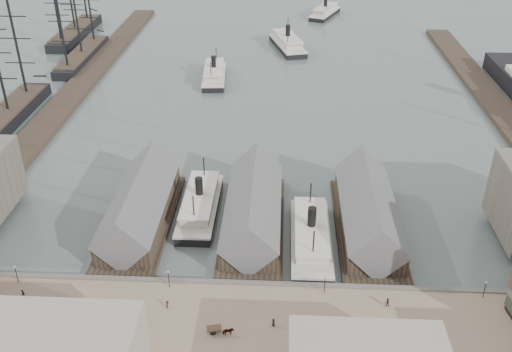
# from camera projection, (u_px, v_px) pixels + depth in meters

# --- Properties ---
(ground) EXTENTS (900.00, 900.00, 0.00)m
(ground) POSITION_uv_depth(u_px,v_px,m) (249.00, 274.00, 117.22)
(ground) COLOR #4A5654
(ground) RESTS_ON ground
(quay) EXTENTS (180.00, 30.00, 2.00)m
(quay) POSITION_uv_depth(u_px,v_px,m) (242.00, 344.00, 99.42)
(quay) COLOR #846D59
(quay) RESTS_ON ground
(seawall) EXTENTS (180.00, 1.20, 2.30)m
(seawall) POSITION_uv_depth(u_px,v_px,m) (247.00, 287.00, 112.15)
(seawall) COLOR #59544C
(seawall) RESTS_ON ground
(west_wharf) EXTENTS (10.00, 220.00, 1.60)m
(west_wharf) POSITION_uv_depth(u_px,v_px,m) (78.00, 87.00, 206.27)
(west_wharf) COLOR #2D231C
(west_wharf) RESTS_ON ground
(east_wharf) EXTENTS (10.00, 180.00, 1.60)m
(east_wharf) POSITION_uv_depth(u_px,v_px,m) (497.00, 106.00, 191.23)
(east_wharf) COLOR #2D231C
(east_wharf) RESTS_ON ground
(ferry_shed_west) EXTENTS (14.00, 42.00, 12.60)m
(ferry_shed_west) POSITION_uv_depth(u_px,v_px,m) (140.00, 207.00, 130.63)
(ferry_shed_west) COLOR #2D231C
(ferry_shed_west) RESTS_ON ground
(ferry_shed_center) EXTENTS (14.00, 42.00, 12.60)m
(ferry_shed_center) POSITION_uv_depth(u_px,v_px,m) (253.00, 210.00, 129.49)
(ferry_shed_center) COLOR #2D231C
(ferry_shed_center) RESTS_ON ground
(ferry_shed_east) EXTENTS (14.00, 42.00, 12.60)m
(ferry_shed_east) POSITION_uv_depth(u_px,v_px,m) (368.00, 213.00, 128.35)
(ferry_shed_east) COLOR #2D231C
(ferry_shed_east) RESTS_ON ground
(lamp_post_far_w) EXTENTS (0.44, 0.44, 3.92)m
(lamp_post_far_w) POSITION_uv_depth(u_px,v_px,m) (16.00, 271.00, 110.78)
(lamp_post_far_w) COLOR black
(lamp_post_far_w) RESTS_ON quay
(lamp_post_near_w) EXTENTS (0.44, 0.44, 3.92)m
(lamp_post_near_w) POSITION_uv_depth(u_px,v_px,m) (168.00, 276.00, 109.46)
(lamp_post_near_w) COLOR black
(lamp_post_near_w) RESTS_ON quay
(lamp_post_near_e) EXTENTS (0.44, 0.44, 3.92)m
(lamp_post_near_e) POSITION_uv_depth(u_px,v_px,m) (325.00, 281.00, 108.15)
(lamp_post_near_e) COLOR black
(lamp_post_near_e) RESTS_ON quay
(lamp_post_far_e) EXTENTS (0.44, 0.44, 3.92)m
(lamp_post_far_e) POSITION_uv_depth(u_px,v_px,m) (485.00, 286.00, 106.84)
(lamp_post_far_e) COLOR black
(lamp_post_far_e) RESTS_ON quay
(ferry_docked_west) EXTENTS (8.40, 28.01, 10.00)m
(ferry_docked_west) POSITION_uv_depth(u_px,v_px,m) (200.00, 204.00, 135.97)
(ferry_docked_west) COLOR black
(ferry_docked_west) RESTS_ON ground
(ferry_docked_east) EXTENTS (8.63, 28.78, 10.28)m
(ferry_docked_east) POSITION_uv_depth(u_px,v_px,m) (311.00, 236.00, 124.62)
(ferry_docked_east) COLOR black
(ferry_docked_east) RESTS_ON ground
(ferry_open_near) EXTENTS (10.20, 27.83, 9.75)m
(ferry_open_near) POSITION_uv_depth(u_px,v_px,m) (214.00, 74.00, 214.06)
(ferry_open_near) COLOR black
(ferry_open_near) RESTS_ON ground
(ferry_open_mid) EXTENTS (17.28, 32.17, 11.00)m
(ferry_open_mid) POSITION_uv_depth(u_px,v_px,m) (288.00, 43.00, 247.04)
(ferry_open_mid) COLOR black
(ferry_open_mid) RESTS_ON ground
(ferry_open_far) EXTENTS (18.11, 28.67, 9.85)m
(ferry_open_far) POSITION_uv_depth(u_px,v_px,m) (325.00, 12.00, 295.01)
(ferry_open_far) COLOR black
(ferry_open_far) RESTS_ON ground
(sailing_ship_mid) EXTENTS (8.44, 48.79, 34.71)m
(sailing_ship_mid) POSITION_uv_depth(u_px,v_px,m) (82.00, 55.00, 233.37)
(sailing_ship_mid) COLOR black
(sailing_ship_mid) RESTS_ON ground
(sailing_ship_far) EXTENTS (9.39, 52.16, 38.60)m
(sailing_ship_far) POSITION_uv_depth(u_px,v_px,m) (75.00, 31.00, 262.75)
(sailing_ship_far) COLOR black
(sailing_ship_far) RESTS_ON ground
(horse_cart_left) EXTENTS (4.64, 3.49, 1.50)m
(horse_cart_left) POSITION_uv_depth(u_px,v_px,m) (54.00, 304.00, 105.46)
(horse_cart_left) COLOR black
(horse_cart_left) RESTS_ON quay
(horse_cart_center) EXTENTS (5.01, 2.16, 1.64)m
(horse_cart_center) POSITION_uv_depth(u_px,v_px,m) (224.00, 331.00, 99.56)
(horse_cart_center) COLOR black
(horse_cart_center) RESTS_ON quay
(horse_cart_right) EXTENTS (4.76, 2.18, 1.62)m
(horse_cart_right) POSITION_uv_depth(u_px,v_px,m) (323.00, 336.00, 98.47)
(horse_cart_right) COLOR black
(horse_cart_right) RESTS_ON quay
(pedestrian_0) EXTENTS (0.62, 0.47, 1.66)m
(pedestrian_0) POSITION_uv_depth(u_px,v_px,m) (23.00, 293.00, 108.08)
(pedestrian_0) COLOR black
(pedestrian_0) RESTS_ON quay
(pedestrian_2) EXTENTS (0.74, 1.11, 1.60)m
(pedestrian_2) POSITION_uv_depth(u_px,v_px,m) (167.00, 305.00, 105.36)
(pedestrian_2) COLOR black
(pedestrian_2) RESTS_ON quay
(pedestrian_3) EXTENTS (1.00, 1.13, 1.83)m
(pedestrian_3) POSITION_uv_depth(u_px,v_px,m) (110.00, 348.00, 96.00)
(pedestrian_3) COLOR black
(pedestrian_3) RESTS_ON quay
(pedestrian_4) EXTENTS (0.82, 0.94, 1.61)m
(pedestrian_4) POSITION_uv_depth(u_px,v_px,m) (273.00, 322.00, 101.40)
(pedestrian_4) COLOR black
(pedestrian_4) RESTS_ON quay
(pedestrian_5) EXTENTS (0.71, 0.78, 1.73)m
(pedestrian_5) POSITION_uv_depth(u_px,v_px,m) (315.00, 339.00, 97.90)
(pedestrian_5) COLOR black
(pedestrian_5) RESTS_ON quay
(pedestrian_6) EXTENTS (0.99, 0.83, 1.82)m
(pedestrian_6) POSITION_uv_depth(u_px,v_px,m) (387.00, 302.00, 105.75)
(pedestrian_6) COLOR black
(pedestrian_6) RESTS_ON quay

